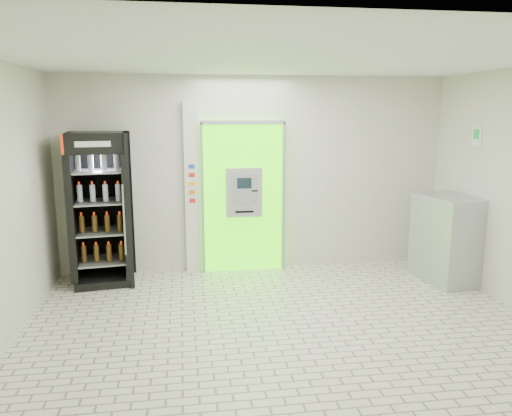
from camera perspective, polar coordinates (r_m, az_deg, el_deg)
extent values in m
plane|color=beige|center=(5.80, 3.60, -14.22)|extent=(6.00, 6.00, 0.00)
plane|color=beige|center=(7.77, -0.10, 3.87)|extent=(6.00, 0.00, 6.00)
plane|color=beige|center=(3.01, 13.96, -8.21)|extent=(6.00, 0.00, 6.00)
plane|color=white|center=(5.27, 4.01, 16.76)|extent=(6.00, 6.00, 0.00)
cube|color=#3AEC00|center=(7.72, -1.49, 1.20)|extent=(1.20, 0.12, 2.30)
cube|color=gray|center=(7.54, -1.47, 9.75)|extent=(1.28, 0.04, 0.06)
cube|color=gray|center=(7.61, -6.14, 0.99)|extent=(0.04, 0.04, 2.30)
cube|color=gray|center=(7.76, 3.20, 1.23)|extent=(0.04, 0.04, 2.30)
cube|color=black|center=(7.82, -0.69, -3.54)|extent=(0.62, 0.01, 0.67)
cube|color=black|center=(7.54, -4.06, 7.29)|extent=(0.22, 0.01, 0.18)
cube|color=#A6A9AE|center=(7.60, -1.39, 1.80)|extent=(0.55, 0.12, 0.75)
cube|color=black|center=(7.51, -1.34, 2.85)|extent=(0.22, 0.01, 0.16)
cube|color=gray|center=(7.56, -1.33, 0.75)|extent=(0.16, 0.01, 0.12)
cube|color=black|center=(7.55, -0.13, 1.98)|extent=(0.09, 0.01, 0.02)
cube|color=black|center=(7.59, -1.32, -0.44)|extent=(0.28, 0.01, 0.03)
cube|color=silver|center=(7.67, -7.32, 2.18)|extent=(0.22, 0.10, 2.60)
cube|color=#193FB2|center=(7.56, -7.37, 4.73)|extent=(0.09, 0.01, 0.06)
cube|color=red|center=(7.58, -7.35, 3.76)|extent=(0.09, 0.01, 0.06)
cube|color=yellow|center=(7.60, -7.32, 2.78)|extent=(0.09, 0.01, 0.06)
cube|color=orange|center=(7.62, -7.30, 1.82)|extent=(0.09, 0.01, 0.06)
cube|color=red|center=(7.64, -7.28, 0.85)|extent=(0.09, 0.01, 0.06)
cube|color=black|center=(7.47, -17.26, -0.11)|extent=(0.90, 0.83, 2.18)
cube|color=black|center=(7.80, -16.89, 0.38)|extent=(0.82, 0.15, 2.18)
cube|color=#AD2609|center=(6.99, -18.16, 6.96)|extent=(0.80, 0.10, 0.26)
cube|color=white|center=(6.98, -18.17, 6.95)|extent=(0.46, 0.06, 0.08)
cube|color=black|center=(7.73, -16.82, -7.67)|extent=(0.90, 0.83, 0.11)
cylinder|color=gray|center=(7.06, -14.85, -1.34)|extent=(0.03, 0.03, 0.98)
cube|color=gray|center=(7.64, -16.93, -5.73)|extent=(0.76, 0.71, 0.02)
cube|color=gray|center=(7.53, -17.12, -2.55)|extent=(0.76, 0.71, 0.02)
cube|color=gray|center=(7.45, -17.31, 0.71)|extent=(0.76, 0.71, 0.02)
cube|color=gray|center=(7.38, -17.50, 4.04)|extent=(0.76, 0.71, 0.02)
cube|color=#A6A9AE|center=(7.80, 20.98, -3.33)|extent=(0.77, 1.04, 1.27)
cube|color=gray|center=(7.63, 18.92, -3.00)|extent=(0.15, 0.92, 0.01)
cube|color=white|center=(7.71, 23.94, 7.50)|extent=(0.02, 0.22, 0.26)
cube|color=#0D9131|center=(7.71, 23.88, 7.73)|extent=(0.00, 0.14, 0.14)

